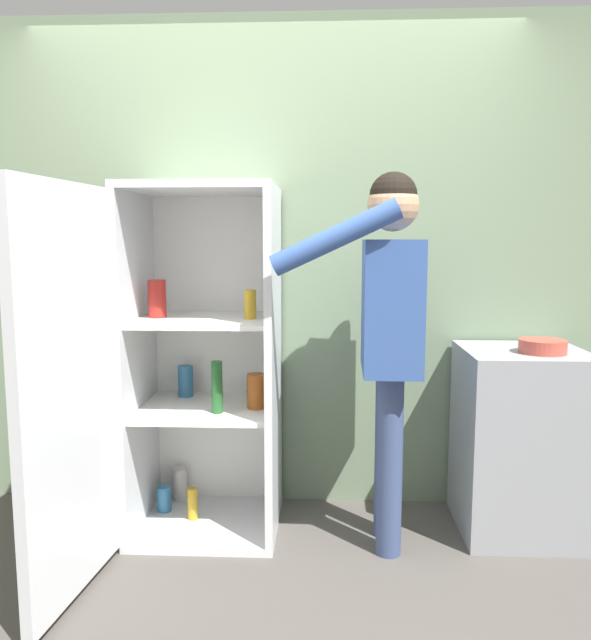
% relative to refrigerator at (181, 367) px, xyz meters
% --- Properties ---
extents(ground_plane, '(12.00, 12.00, 0.00)m').
position_rel_refrigerator_xyz_m(ground_plane, '(0.40, -0.52, -0.83)').
color(ground_plane, '#4C4742').
extents(wall_back, '(7.00, 0.06, 2.55)m').
position_rel_refrigerator_xyz_m(wall_back, '(0.40, 0.46, 0.45)').
color(wall_back, gray).
rests_on(wall_back, ground_plane).
extents(refrigerator, '(0.81, 1.32, 1.67)m').
position_rel_refrigerator_xyz_m(refrigerator, '(0.00, 0.00, 0.00)').
color(refrigerator, silver).
rests_on(refrigerator, ground_plane).
extents(person, '(0.66, 0.59, 1.71)m').
position_rel_refrigerator_xyz_m(person, '(0.96, -0.05, 0.26)').
color(person, '#384770').
rests_on(person, ground_plane).
extents(counter, '(0.57, 0.56, 0.90)m').
position_rel_refrigerator_xyz_m(counter, '(1.62, 0.13, -0.38)').
color(counter, gray).
rests_on(counter, ground_plane).
extents(bowl, '(0.21, 0.21, 0.06)m').
position_rel_refrigerator_xyz_m(bowl, '(1.68, 0.05, 0.10)').
color(bowl, '#B24738').
rests_on(bowl, counter).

